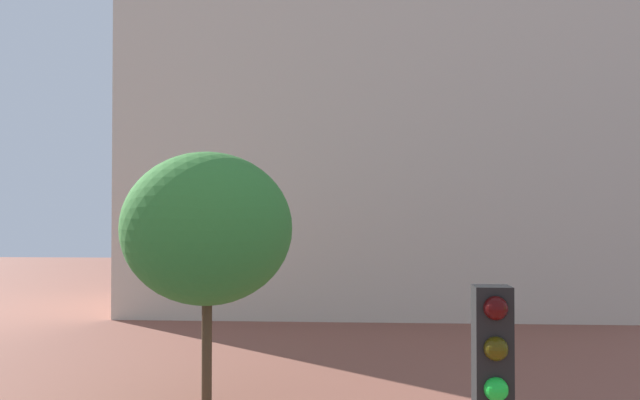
% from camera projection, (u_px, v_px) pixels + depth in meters
% --- Properties ---
extents(landmark_building, '(24.53, 11.62, 34.54)m').
position_uv_depth(landmark_building, '(379.00, 88.00, 35.41)').
color(landmark_building, beige).
rests_on(landmark_building, ground_plane).
extents(tree_curb_far, '(4.43, 4.43, 6.59)m').
position_uv_depth(tree_curb_far, '(207.00, 229.00, 16.95)').
color(tree_curb_far, '#4C3823').
rests_on(tree_curb_far, ground_plane).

